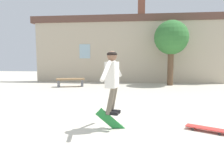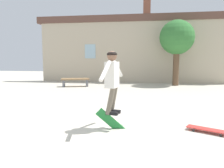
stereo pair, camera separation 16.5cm
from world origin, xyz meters
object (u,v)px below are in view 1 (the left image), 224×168
Objects in this scene: park_bench at (70,81)px; skateboard_resting at (207,128)px; skateboard_flipping at (111,122)px; skater at (112,77)px; tree_right at (171,38)px.

park_bench is 8.53m from skateboard_resting.
skateboard_resting is (2.04, 0.06, -0.08)m from skateboard_flipping.
skateboard_flipping is 0.81× the size of skateboard_resting.
skateboard_flipping is at bearing 134.27° from skater.
skateboard_flipping reaches higher than skateboard_resting.
tree_right is 2.34× the size of park_bench.
park_bench is at bearing -166.24° from tree_right.
skateboard_flipping is (-0.02, 0.03, -1.00)m from skater.
skateboard_resting is at bearing -70.42° from park_bench.
tree_right is at bearing 114.58° from skateboard_resting.
tree_right reaches higher than skater.
skater is at bearing -83.12° from park_bench.
park_bench is at bearing 154.24° from skateboard_resting.
tree_right is at bearing -3.74° from park_bench.
skateboard_flipping is (-2.41, -8.21, -2.52)m from tree_right.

